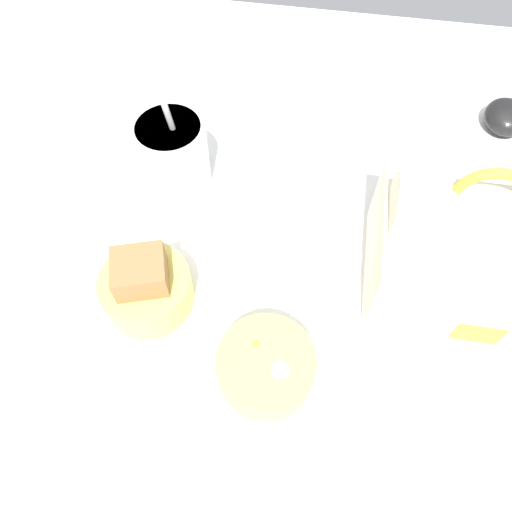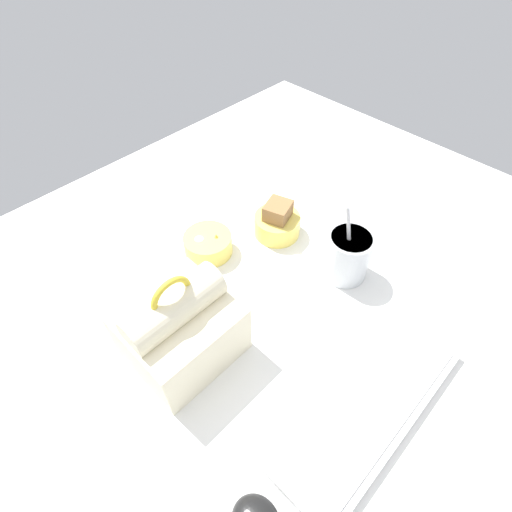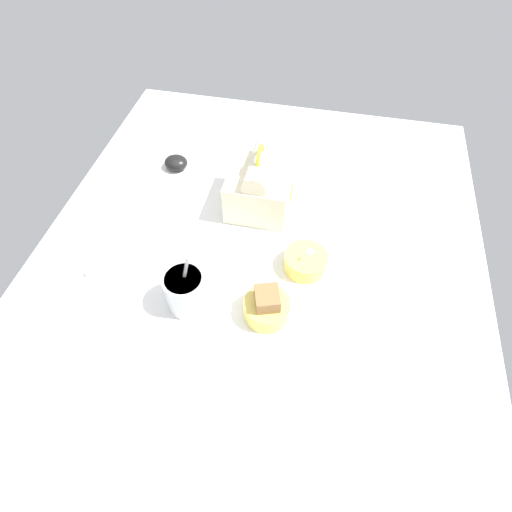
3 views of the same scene
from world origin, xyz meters
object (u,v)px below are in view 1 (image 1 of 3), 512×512
Objects in this scene: lunch_bag at (457,247)px; computer_mouse at (506,117)px; keyboard at (341,94)px; bento_bowl_snacks at (266,366)px; bento_bowl_sandwich at (146,287)px; soup_cup at (173,155)px.

lunch_bag is 2.79× the size of computer_mouse.
lunch_bag is (13.70, -29.29, 5.92)cm from keyboard.
bento_bowl_snacks is 1.48× the size of computer_mouse.
bento_bowl_sandwich is at bearing -140.34° from computer_mouse.
bento_bowl_sandwich is 15.86cm from bento_bowl_snacks.
keyboard is 5.35× the size of computer_mouse.
soup_cup reaches higher than bento_bowl_sandwich.
soup_cup reaches higher than keyboard.
bento_bowl_snacks is at bearing -24.31° from bento_bowl_sandwich.
lunch_bag reaches higher than computer_mouse.
bento_bowl_snacks is at bearing -96.15° from keyboard.
lunch_bag is 34.12cm from bento_bowl_sandwich.
soup_cup is 28.83cm from bento_bowl_snacks.
bento_bowl_snacks is at bearing -57.36° from soup_cup.
bento_bowl_sandwich is (-32.89, -8.26, -3.84)cm from lunch_bag.
computer_mouse is (28.20, 41.86, -0.35)cm from bento_bowl_snacks.
bento_bowl_sandwich is at bearing -165.90° from lunch_bag.
bento_bowl_snacks is (-18.45, -14.78, -4.62)cm from lunch_bag.
soup_cup is at bearing 93.35° from bento_bowl_sandwich.
bento_bowl_sandwich is 0.99× the size of bento_bowl_snacks.
keyboard is at bearing 44.58° from soup_cup.
soup_cup is 17.80cm from bento_bowl_sandwich.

